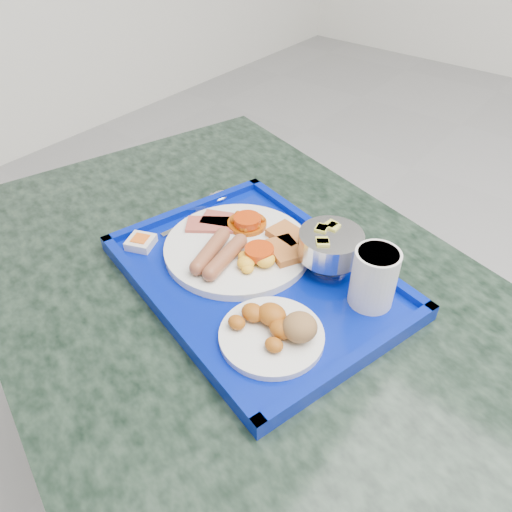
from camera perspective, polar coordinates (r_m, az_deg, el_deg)
The scene contains 9 objects.
table at distance 0.96m, azimuth -1.51°, elevation -11.33°, with size 1.30×1.05×0.71m.
tray at distance 0.83m, azimuth -0.00°, elevation -2.46°, with size 0.54×0.45×0.03m.
main_plate at distance 0.86m, azimuth -1.81°, elevation 1.17°, with size 0.25×0.25×0.04m.
bread_plate at distance 0.72m, azimuth 2.30°, elevation -8.44°, with size 0.15×0.15×0.05m.
fruit_bowl at distance 0.82m, azimuth 8.47°, elevation 1.23°, with size 0.11×0.11×0.07m.
juice_cup at distance 0.77m, azimuth 13.36°, elevation -2.26°, with size 0.07×0.07×0.10m.
spoon at distance 0.99m, azimuth -4.94°, elevation 6.09°, with size 0.06×0.19×0.01m.
knife at distance 0.96m, azimuth -6.93°, elevation 4.51°, with size 0.01×0.17×0.00m, color #B3B3B5.
jam_packet at distance 0.90m, azimuth -13.02°, elevation 1.56°, with size 0.06×0.06×0.02m.
Camera 1 is at (-0.55, -0.93, 1.27)m, focal length 35.00 mm.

